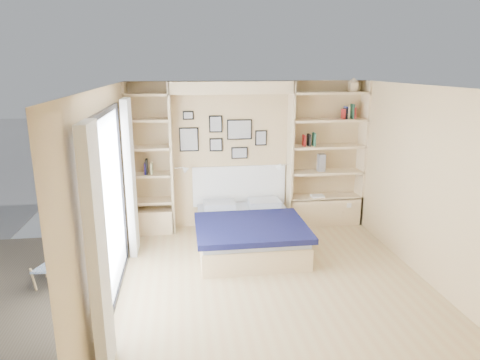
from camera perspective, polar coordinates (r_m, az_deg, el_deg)
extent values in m
plane|color=tan|center=(5.70, 4.57, -13.76)|extent=(4.50, 4.50, 0.00)
plane|color=tan|center=(7.36, 1.06, 3.33)|extent=(4.00, 0.00, 4.00)
plane|color=tan|center=(3.21, 13.78, -12.98)|extent=(4.00, 0.00, 4.00)
plane|color=tan|center=(5.17, -17.35, -2.40)|extent=(0.00, 4.50, 4.50)
plane|color=tan|center=(5.97, 23.94, -0.74)|extent=(0.00, 4.50, 4.50)
plane|color=white|center=(5.01, 5.17, 12.23)|extent=(4.50, 4.50, 0.00)
cube|color=beige|center=(7.11, -9.14, 2.72)|extent=(0.04, 0.35, 2.50)
cube|color=beige|center=(7.33, 6.70, 3.18)|extent=(0.04, 0.35, 2.50)
cube|color=beige|center=(7.00, -1.15, 12.22)|extent=(2.00, 0.35, 0.20)
cube|color=beige|center=(7.75, 15.92, 3.34)|extent=(0.04, 0.35, 2.50)
cube|color=beige|center=(7.16, -14.59, 2.51)|extent=(0.04, 0.35, 2.50)
cube|color=beige|center=(7.78, 11.13, -3.96)|extent=(1.30, 0.35, 0.50)
cube|color=beige|center=(7.42, -11.52, -5.34)|extent=(0.70, 0.35, 0.40)
cube|color=black|center=(4.98, -17.88, 8.45)|extent=(0.04, 2.08, 0.06)
cube|color=black|center=(5.64, -16.06, -14.32)|extent=(0.04, 2.08, 0.06)
cube|color=black|center=(4.27, -18.95, -8.36)|extent=(0.04, 0.06, 2.20)
cube|color=black|center=(6.18, -15.49, -0.93)|extent=(0.04, 0.06, 2.20)
cube|color=silver|center=(5.21, -17.02, -3.76)|extent=(0.01, 2.00, 2.20)
cube|color=white|center=(3.98, -18.48, -9.26)|extent=(0.10, 0.45, 2.30)
cube|color=white|center=(6.42, -14.41, 0.20)|extent=(0.10, 0.45, 2.30)
cube|color=beige|center=(7.70, 11.22, -2.20)|extent=(1.30, 0.35, 0.04)
cube|color=beige|center=(7.58, 11.39, 1.06)|extent=(1.30, 0.35, 0.04)
cube|color=beige|center=(7.49, 11.57, 4.40)|extent=(1.30, 0.35, 0.04)
cube|color=beige|center=(7.43, 11.75, 7.81)|extent=(1.30, 0.35, 0.04)
cube|color=beige|center=(7.39, 11.93, 11.28)|extent=(1.30, 0.35, 0.04)
cube|color=beige|center=(7.30, -11.66, -2.76)|extent=(0.70, 0.35, 0.04)
cube|color=beige|center=(7.18, -11.85, 0.67)|extent=(0.70, 0.35, 0.04)
cube|color=beige|center=(7.09, -12.04, 4.19)|extent=(0.70, 0.35, 0.04)
cube|color=beige|center=(7.02, -12.24, 7.80)|extent=(0.70, 0.35, 0.04)
cube|color=beige|center=(6.98, -12.42, 11.06)|extent=(0.70, 0.35, 0.04)
cube|color=beige|center=(6.69, 1.04, -7.62)|extent=(1.51, 1.89, 0.33)
cube|color=#B4B9C4|center=(6.61, 1.05, -5.89)|extent=(1.47, 1.85, 0.10)
cube|color=#10123B|center=(6.29, 1.51, -6.33)|extent=(1.61, 1.32, 0.08)
cube|color=#B4B9C4|center=(7.13, -2.75, -3.38)|extent=(0.52, 0.38, 0.12)
cube|color=#B4B9C4|center=(7.24, 3.24, -3.12)|extent=(0.52, 0.38, 0.12)
cube|color=white|center=(7.44, -0.10, -0.76)|extent=(1.61, 0.04, 0.70)
cube|color=black|center=(7.20, -6.82, 5.39)|extent=(0.32, 0.02, 0.40)
cube|color=gray|center=(7.19, -6.82, 5.37)|extent=(0.28, 0.01, 0.36)
cube|color=black|center=(7.18, -3.26, 7.46)|extent=(0.22, 0.02, 0.28)
cube|color=gray|center=(7.17, -3.25, 7.45)|extent=(0.18, 0.01, 0.24)
cube|color=black|center=(7.24, -3.22, 4.72)|extent=(0.22, 0.02, 0.22)
cube|color=gray|center=(7.23, -3.21, 4.70)|extent=(0.18, 0.01, 0.18)
cube|color=black|center=(7.24, -0.07, 6.75)|extent=(0.42, 0.02, 0.34)
cube|color=gray|center=(7.23, -0.06, 6.73)|extent=(0.38, 0.01, 0.30)
cube|color=black|center=(7.31, -0.07, 3.64)|extent=(0.28, 0.02, 0.20)
cube|color=gray|center=(7.30, -0.06, 3.62)|extent=(0.24, 0.01, 0.16)
cube|color=black|center=(7.32, 2.81, 5.63)|extent=(0.20, 0.02, 0.26)
cube|color=gray|center=(7.31, 2.83, 5.62)|extent=(0.16, 0.01, 0.22)
cube|color=black|center=(7.14, -6.92, 8.55)|extent=(0.18, 0.02, 0.14)
cube|color=gray|center=(7.13, -6.92, 8.54)|extent=(0.14, 0.01, 0.10)
cylinder|color=silver|center=(7.06, -7.97, 1.60)|extent=(0.20, 0.02, 0.02)
cone|color=white|center=(7.07, -7.16, 1.47)|extent=(0.13, 0.12, 0.15)
cylinder|color=silver|center=(7.26, 5.74, 2.03)|extent=(0.20, 0.02, 0.02)
cone|color=white|center=(7.24, 4.96, 1.86)|extent=(0.13, 0.12, 0.15)
cube|color=#A51E1E|center=(7.34, 8.53, 5.22)|extent=(0.02, 0.15, 0.19)
cube|color=black|center=(7.36, 9.17, 5.29)|extent=(0.03, 0.15, 0.20)
cube|color=#26593F|center=(7.39, 9.82, 5.37)|extent=(0.03, 0.15, 0.22)
cube|color=#A51E1E|center=(7.49, 13.60, 8.55)|extent=(0.02, 0.15, 0.16)
cube|color=navy|center=(7.51, 13.92, 8.71)|extent=(0.03, 0.15, 0.21)
cube|color=black|center=(7.51, 13.87, 8.62)|extent=(0.03, 0.15, 0.18)
cube|color=#BFB28C|center=(7.52, 14.10, 8.69)|extent=(0.04, 0.15, 0.20)
cube|color=#26593F|center=(7.55, 14.74, 8.84)|extent=(0.03, 0.15, 0.25)
cube|color=#A51E1E|center=(7.56, 14.88, 8.64)|extent=(0.03, 0.15, 0.19)
cube|color=navy|center=(7.16, -12.51, 1.51)|extent=(0.02, 0.15, 0.19)
cube|color=black|center=(7.15, -12.34, 1.75)|extent=(0.03, 0.15, 0.25)
cube|color=#B4B886|center=(7.15, -11.70, 1.53)|extent=(0.03, 0.15, 0.18)
cube|color=beige|center=(7.51, 14.84, 11.89)|extent=(0.13, 0.13, 0.15)
cone|color=beige|center=(7.51, 14.90, 12.76)|extent=(0.20, 0.20, 0.08)
cube|color=slate|center=(7.51, 10.78, 2.28)|extent=(0.12, 0.12, 0.30)
cube|color=white|center=(7.60, 10.29, -2.12)|extent=(0.22, 0.16, 0.03)
cylinder|color=tan|center=(5.96, -25.83, -11.93)|extent=(0.04, 0.13, 0.37)
cylinder|color=tan|center=(5.82, -21.97, -12.13)|extent=(0.04, 0.13, 0.37)
cylinder|color=tan|center=(6.36, -24.29, -9.14)|extent=(0.05, 0.31, 0.61)
cylinder|color=tan|center=(6.23, -20.68, -9.25)|extent=(0.05, 0.31, 0.61)
cube|color=#3159A1|center=(6.02, -23.42, -10.61)|extent=(0.45, 0.53, 0.14)
cube|color=#3159A1|center=(6.24, -22.60, -7.52)|extent=(0.43, 0.23, 0.49)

